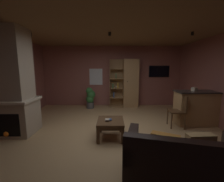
# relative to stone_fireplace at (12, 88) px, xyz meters

# --- Properties ---
(floor) EXTENTS (6.10, 5.86, 0.02)m
(floor) POSITION_rel_stone_fireplace_xyz_m (2.50, -0.00, -1.20)
(floor) COLOR tan
(floor) RESTS_ON ground
(wall_back) EXTENTS (6.22, 0.06, 2.64)m
(wall_back) POSITION_rel_stone_fireplace_xyz_m (2.50, 2.96, 0.13)
(wall_back) COLOR #8E544C
(wall_back) RESTS_ON ground
(ceiling) EXTENTS (6.10, 5.86, 0.02)m
(ceiling) POSITION_rel_stone_fireplace_xyz_m (2.50, -0.00, 1.46)
(ceiling) COLOR brown
(window_pane_back) EXTENTS (0.58, 0.01, 0.72)m
(window_pane_back) POSITION_rel_stone_fireplace_xyz_m (1.78, 2.93, 0.11)
(window_pane_back) COLOR white
(stone_fireplace) EXTENTS (1.05, 0.84, 2.64)m
(stone_fireplace) POSITION_rel_stone_fireplace_xyz_m (0.00, 0.00, 0.00)
(stone_fireplace) COLOR tan
(stone_fireplace) RESTS_ON ground
(bookshelf_cabinet) EXTENTS (1.24, 0.41, 2.07)m
(bookshelf_cabinet) POSITION_rel_stone_fireplace_xyz_m (3.23, 2.69, -0.17)
(bookshelf_cabinet) COLOR #A87F51
(bookshelf_cabinet) RESTS_ON ground
(kitchen_bar_counter) EXTENTS (1.37, 0.61, 1.02)m
(kitchen_bar_counter) POSITION_rel_stone_fireplace_xyz_m (5.10, 0.62, -0.68)
(kitchen_bar_counter) COLOR #A87F51
(kitchen_bar_counter) RESTS_ON ground
(tissue_box) EXTENTS (0.15, 0.15, 0.11)m
(tissue_box) POSITION_rel_stone_fireplace_xyz_m (4.91, 0.59, -0.12)
(tissue_box) COLOR #BFB299
(tissue_box) RESTS_ON kitchen_bar_counter
(leather_couch) EXTENTS (1.80, 1.27, 0.84)m
(leather_couch) POSITION_rel_stone_fireplace_xyz_m (3.49, -1.70, -0.89)
(leather_couch) COLOR black
(leather_couch) RESTS_ON ground
(coffee_table) EXTENTS (0.63, 0.69, 0.44)m
(coffee_table) POSITION_rel_stone_fireplace_xyz_m (2.46, -0.25, -0.84)
(coffee_table) COLOR #4C331E
(coffee_table) RESTS_ON ground
(table_book_0) EXTENTS (0.14, 0.11, 0.03)m
(table_book_0) POSITION_rel_stone_fireplace_xyz_m (2.42, -0.24, -0.74)
(table_book_0) COLOR #2D4C8C
(table_book_0) RESTS_ON coffee_table
(table_book_1) EXTENTS (0.10, 0.09, 0.03)m
(table_book_1) POSITION_rel_stone_fireplace_xyz_m (2.39, -0.32, -0.72)
(table_book_1) COLOR beige
(table_book_1) RESTS_ON coffee_table
(dining_chair) EXTENTS (0.45, 0.45, 0.92)m
(dining_chair) POSITION_rel_stone_fireplace_xyz_m (4.43, 0.40, -0.66)
(dining_chair) COLOR #4C331E
(dining_chair) RESTS_ON ground
(potted_floor_plant) EXTENTS (0.40, 0.38, 0.89)m
(potted_floor_plant) POSITION_rel_stone_fireplace_xyz_m (1.57, 2.42, -0.73)
(potted_floor_plant) COLOR #4C4C51
(potted_floor_plant) RESTS_ON ground
(wall_mounted_tv) EXTENTS (0.89, 0.06, 0.50)m
(wall_mounted_tv) POSITION_rel_stone_fireplace_xyz_m (4.60, 2.90, 0.35)
(wall_mounted_tv) COLOR black
(track_light_spot_0) EXTENTS (0.07, 0.07, 0.09)m
(track_light_spot_0) POSITION_rel_stone_fireplace_xyz_m (0.32, 0.46, 1.38)
(track_light_spot_0) COLOR black
(track_light_spot_1) EXTENTS (0.07, 0.07, 0.09)m
(track_light_spot_1) POSITION_rel_stone_fireplace_xyz_m (2.44, 0.40, 1.38)
(track_light_spot_1) COLOR black
(track_light_spot_2) EXTENTS (0.07, 0.07, 0.09)m
(track_light_spot_2) POSITION_rel_stone_fireplace_xyz_m (4.60, 0.37, 1.38)
(track_light_spot_2) COLOR black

